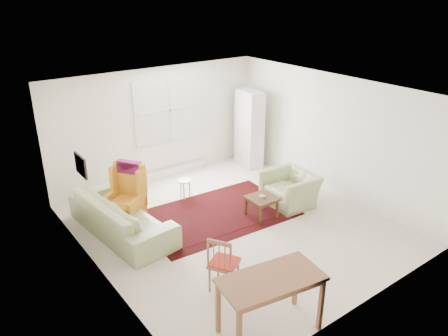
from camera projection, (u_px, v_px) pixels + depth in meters
room at (228, 159)px, 7.73m from camera, size 5.04×5.54×2.51m
rug at (217, 214)px, 8.43m from camera, size 3.00×2.03×0.03m
sofa at (121, 209)px, 7.65m from camera, size 1.14×2.41×0.94m
armchair at (290, 186)px, 8.72m from camera, size 0.94×1.05×0.78m
wingback_chair at (123, 195)px, 7.98m from camera, size 0.92×0.91×1.11m
coffee_table at (261, 207)px, 8.28m from camera, size 0.52×0.52×0.41m
stool at (185, 188)px, 9.04m from camera, size 0.35×0.35×0.40m
cabinet at (249, 129)px, 10.40m from camera, size 0.46×0.77×1.83m
desk at (270, 305)px, 5.47m from camera, size 1.38×0.85×0.82m
desk_chair at (224, 262)px, 6.24m from camera, size 0.54×0.54×0.90m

